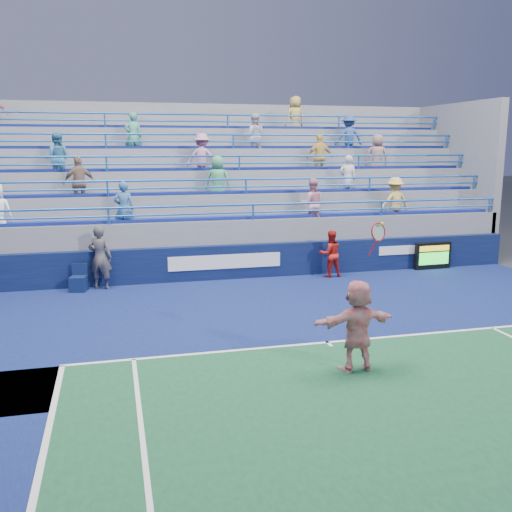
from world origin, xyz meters
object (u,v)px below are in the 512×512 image
object	(u,v)px
serve_speed_board	(433,256)
line_judge	(100,257)
judge_chair	(79,283)
tennis_player	(357,325)
ball_girl	(330,254)

from	to	relation	value
serve_speed_board	line_judge	size ratio (longest dim) A/B	0.71
judge_chair	line_judge	size ratio (longest dim) A/B	0.42
judge_chair	tennis_player	xyz separation A→B (m)	(5.42, -7.52, 0.63)
tennis_player	line_judge	xyz separation A→B (m)	(-4.78, 7.68, 0.07)
serve_speed_board	line_judge	xyz separation A→B (m)	(-11.06, -0.06, 0.49)
serve_speed_board	judge_chair	world-z (taller)	serve_speed_board
judge_chair	serve_speed_board	bearing A→B (deg)	1.07
serve_speed_board	tennis_player	world-z (taller)	tennis_player
line_judge	judge_chair	bearing A→B (deg)	33.20
tennis_player	line_judge	bearing A→B (deg)	121.91
ball_girl	serve_speed_board	bearing A→B (deg)	-176.93
judge_chair	ball_girl	bearing A→B (deg)	-0.18
judge_chair	ball_girl	size ratio (longest dim) A/B	0.53
tennis_player	ball_girl	distance (m)	7.87
line_judge	ball_girl	bearing A→B (deg)	-161.98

